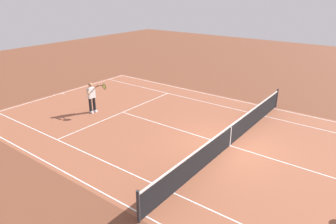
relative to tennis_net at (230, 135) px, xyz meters
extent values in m
plane|color=brown|center=(0.00, 0.00, -0.49)|extent=(60.00, 60.00, 0.00)
cube|color=#935138|center=(0.00, 0.00, -0.49)|extent=(24.20, 11.40, 0.00)
cube|color=white|center=(11.90, 0.00, -0.49)|extent=(0.05, 11.00, 0.01)
cube|color=white|center=(0.00, -5.50, -0.49)|extent=(23.80, 0.05, 0.01)
cube|color=white|center=(0.00, 5.50, -0.49)|extent=(23.80, 0.05, 0.01)
cube|color=white|center=(0.00, -4.11, -0.49)|extent=(23.80, 0.05, 0.01)
cube|color=white|center=(0.00, 4.11, -0.49)|extent=(23.80, 0.05, 0.01)
cube|color=white|center=(6.40, 0.00, -0.49)|extent=(0.05, 8.22, 0.01)
cube|color=white|center=(0.00, 0.00, -0.49)|extent=(12.80, 0.05, 0.01)
cube|color=white|center=(11.75, 0.00, -0.49)|extent=(0.30, 0.05, 0.01)
cylinder|color=#2D2D33|center=(0.00, -5.80, 0.05)|extent=(0.10, 0.10, 1.08)
cylinder|color=#2D2D33|center=(0.00, 5.80, 0.05)|extent=(0.10, 0.10, 1.08)
cube|color=black|center=(0.00, 0.00, -0.05)|extent=(0.02, 11.60, 0.88)
cube|color=white|center=(0.00, 0.00, 0.46)|extent=(0.04, 11.60, 0.06)
cube|color=white|center=(0.00, 0.00, -0.05)|extent=(0.04, 0.06, 0.88)
cylinder|color=black|center=(7.75, 1.05, -0.04)|extent=(0.15, 0.15, 0.74)
cube|color=white|center=(7.69, 1.06, -0.45)|extent=(0.29, 0.15, 0.09)
cylinder|color=black|center=(7.71, 0.81, -0.04)|extent=(0.15, 0.15, 0.74)
cube|color=white|center=(7.65, 0.82, -0.45)|extent=(0.29, 0.15, 0.09)
cube|color=white|center=(7.73, 0.93, 0.61)|extent=(0.29, 0.41, 0.56)
sphere|color=#9E704C|center=(7.73, 0.93, 1.04)|extent=(0.23, 0.23, 0.23)
cylinder|color=#9E704C|center=(7.60, 1.23, 0.74)|extent=(0.41, 0.27, 0.26)
cylinder|color=#9E704C|center=(7.52, 0.68, 0.94)|extent=(0.43, 0.17, 0.30)
cylinder|color=#232326|center=(7.20, 0.66, 1.05)|extent=(0.28, 0.08, 0.04)
torus|color=#232326|center=(6.91, 0.71, 1.05)|extent=(0.31, 0.07, 0.31)
cylinder|color=#C6D84C|center=(6.91, 0.71, 1.05)|extent=(0.27, 0.04, 0.27)
sphere|color=#CCE01E|center=(0.69, 2.92, -0.46)|extent=(0.07, 0.07, 0.07)
camera|label=1|loc=(-4.86, 10.89, 5.72)|focal=32.73mm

